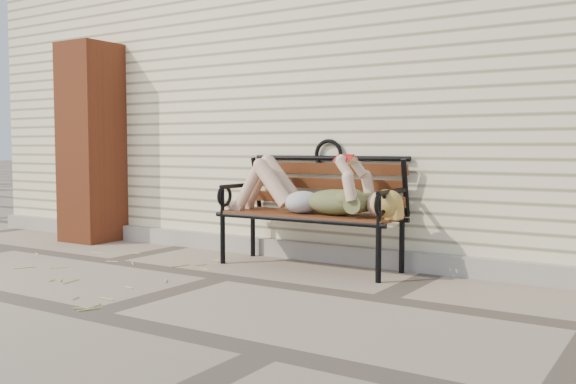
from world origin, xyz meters
The scene contains 7 objects.
ground centered at (0.00, 0.00, 0.00)m, with size 80.00×80.00×0.00m, color gray.
house_wall centered at (0.00, 3.00, 1.50)m, with size 8.00×4.00×3.00m, color #EFE6BB.
foundation_strip centered at (0.00, 0.97, 0.07)m, with size 8.00×0.10×0.15m, color #9F988F.
brick_pillar centered at (-2.30, 0.75, 1.00)m, with size 0.50×0.50×2.00m, color brown.
garden_bench centered at (0.33, 0.75, 0.58)m, with size 1.58×0.63×1.03m.
reading_woman centered at (0.35, 0.62, 0.61)m, with size 1.49×0.34×0.47m.
straw_scatter centered at (-1.39, -0.52, 0.01)m, with size 2.73×1.74×0.01m.
Camera 1 is at (2.90, -3.68, 0.96)m, focal length 40.00 mm.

